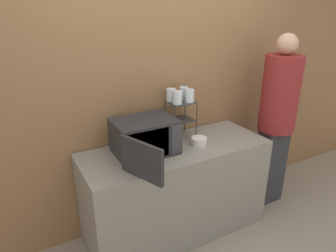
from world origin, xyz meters
name	(u,v)px	position (x,y,z in m)	size (l,w,h in m)	color
ground_plane	(194,250)	(0.00, 0.00, 0.00)	(12.00, 12.00, 0.00)	gray
wall_back	(157,92)	(0.00, 0.68, 1.30)	(8.00, 0.06, 2.60)	olive
counter	(176,190)	(0.00, 0.32, 0.44)	(1.68, 0.64, 0.88)	gray
microwave	(145,137)	(-0.29, 0.35, 1.03)	(0.54, 0.75, 0.29)	#262628
dish_rack	(180,112)	(0.14, 0.49, 1.13)	(0.23, 0.21, 0.35)	#333333
glass_front_left	(177,97)	(0.08, 0.45, 1.29)	(0.08, 0.08, 0.11)	silver
glass_back_right	(184,93)	(0.21, 0.55, 1.29)	(0.08, 0.08, 0.11)	silver
glass_front_right	(189,96)	(0.20, 0.44, 1.29)	(0.08, 0.08, 0.11)	silver
glass_back_left	(171,95)	(0.07, 0.55, 1.29)	(0.08, 0.08, 0.11)	silver
bowl	(199,141)	(0.21, 0.27, 0.91)	(0.14, 0.14, 0.07)	silver
person	(277,114)	(1.15, 0.25, 1.02)	(0.37, 0.37, 1.81)	#2D2D33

